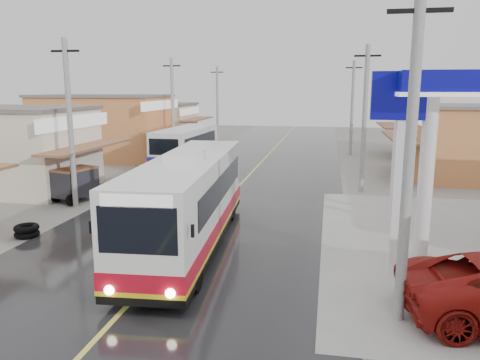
# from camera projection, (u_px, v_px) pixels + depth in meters

# --- Properties ---
(ground) EXTENTS (120.00, 120.00, 0.00)m
(ground) POSITION_uv_depth(u_px,v_px,m) (136.00, 297.00, 13.05)
(ground) COLOR slate
(ground) RESTS_ON ground
(road) EXTENTS (12.00, 90.00, 0.02)m
(road) POSITION_uv_depth(u_px,v_px,m) (238.00, 187.00, 27.50)
(road) COLOR black
(road) RESTS_ON ground
(centre_line) EXTENTS (0.15, 90.00, 0.01)m
(centre_line) POSITION_uv_depth(u_px,v_px,m) (238.00, 187.00, 27.50)
(centre_line) COLOR #D8CC4C
(centre_line) RESTS_ON road
(shopfronts_left) EXTENTS (11.00, 44.00, 5.20)m
(shopfronts_left) POSITION_uv_depth(u_px,v_px,m) (65.00, 171.00, 32.78)
(shopfronts_left) COLOR tan
(shopfronts_left) RESTS_ON ground
(utility_poles_left) EXTENTS (1.60, 50.00, 8.00)m
(utility_poles_left) POSITION_uv_depth(u_px,v_px,m) (134.00, 179.00, 29.75)
(utility_poles_left) COLOR gray
(utility_poles_left) RESTS_ON ground
(utility_poles_right) EXTENTS (1.60, 36.00, 8.00)m
(utility_poles_right) POSITION_uv_depth(u_px,v_px,m) (361.00, 192.00, 26.22)
(utility_poles_right) COLOR gray
(utility_poles_right) RESTS_ON ground
(coach_bus) EXTENTS (3.28, 11.45, 3.53)m
(coach_bus) POSITION_uv_depth(u_px,v_px,m) (190.00, 200.00, 17.01)
(coach_bus) COLOR silver
(coach_bus) RESTS_ON road
(second_bus) EXTENTS (2.62, 8.73, 2.87)m
(second_bus) POSITION_uv_depth(u_px,v_px,m) (186.00, 146.00, 33.93)
(second_bus) COLOR silver
(second_bus) RESTS_ON road
(cyclist) EXTENTS (1.07, 1.80, 1.84)m
(cyclist) POSITION_uv_depth(u_px,v_px,m) (142.00, 187.00, 24.61)
(cyclist) COLOR black
(cyclist) RESTS_ON ground
(tricycle_near) EXTENTS (2.02, 2.56, 1.72)m
(tricycle_near) POSITION_uv_depth(u_px,v_px,m) (75.00, 182.00, 23.91)
(tricycle_near) COLOR #26262D
(tricycle_near) RESTS_ON ground
(tyre_stack) EXTENTS (0.95, 0.95, 0.49)m
(tyre_stack) POSITION_uv_depth(u_px,v_px,m) (27.00, 231.00, 18.24)
(tyre_stack) COLOR black
(tyre_stack) RESTS_ON ground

